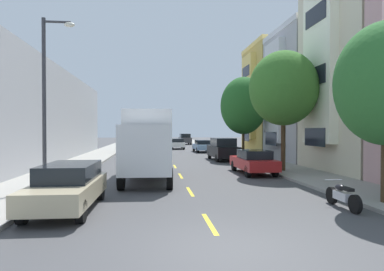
% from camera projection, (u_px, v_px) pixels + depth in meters
% --- Properties ---
extents(ground_plane, '(160.00, 160.00, 0.00)m').
position_uv_depth(ground_plane, '(167.00, 154.00, 37.38)').
color(ground_plane, '#424244').
extents(sidewalk_left, '(3.20, 120.00, 0.14)m').
position_uv_depth(sidewalk_left, '(98.00, 155.00, 34.57)').
color(sidewalk_left, '#99968E').
rests_on(sidewalk_left, ground_plane).
extents(sidewalk_right, '(3.20, 120.00, 0.14)m').
position_uv_depth(sidewalk_right, '(235.00, 154.00, 36.21)').
color(sidewalk_right, '#99968E').
rests_on(sidewalk_right, ground_plane).
extents(lane_centerline_dashes, '(0.14, 47.20, 0.01)m').
position_uv_depth(lane_centerline_dashes, '(170.00, 158.00, 31.92)').
color(lane_centerline_dashes, yellow).
rests_on(lane_centerline_dashes, ground_plane).
extents(townhouse_third_dove_grey, '(12.26, 7.45, 11.06)m').
position_uv_depth(townhouse_third_dove_grey, '(343.00, 98.00, 28.81)').
color(townhouse_third_dove_grey, '#A8A8AD').
rests_on(townhouse_third_dove_grey, ground_plane).
extents(townhouse_fourth_mustard, '(10.97, 7.45, 11.64)m').
position_uv_depth(townhouse_fourth_mustard, '(297.00, 102.00, 36.34)').
color(townhouse_fourth_mustard, tan).
rests_on(townhouse_fourth_mustard, ground_plane).
extents(street_tree_second, '(4.18, 4.18, 7.34)m').
position_uv_depth(street_tree_second, '(283.00, 88.00, 20.87)').
color(street_tree_second, '#47331E').
rests_on(street_tree_second, sidewalk_right).
extents(street_tree_third, '(4.04, 4.04, 7.17)m').
position_uv_depth(street_tree_third, '(243.00, 106.00, 30.07)').
color(street_tree_third, '#47331E').
rests_on(street_tree_third, sidewalk_right).
extents(street_lamp, '(1.35, 0.28, 7.18)m').
position_uv_depth(street_lamp, '(48.00, 91.00, 14.26)').
color(street_lamp, '#38383D').
rests_on(street_lamp, sidewalk_left).
extents(delivery_box_truck, '(2.65, 7.80, 3.64)m').
position_uv_depth(delivery_box_truck, '(149.00, 141.00, 18.16)').
color(delivery_box_truck, white).
rests_on(delivery_box_truck, ground_plane).
extents(parked_sedan_teal, '(1.91, 4.54, 1.43)m').
position_uv_depth(parked_sedan_teal, '(132.00, 144.00, 44.69)').
color(parked_sedan_teal, '#195B60').
rests_on(parked_sedan_teal, ground_plane).
extents(parked_hatchback_forest, '(1.76, 4.01, 1.50)m').
position_uv_depth(parked_hatchback_forest, '(129.00, 146.00, 39.34)').
color(parked_hatchback_forest, '#194C28').
rests_on(parked_hatchback_forest, ground_plane).
extents(parked_sedan_sky, '(1.91, 4.54, 1.43)m').
position_uv_depth(parked_sedan_sky, '(202.00, 146.00, 40.27)').
color(parked_sedan_sky, '#7A9EC6').
rests_on(parked_sedan_sky, ground_plane).
extents(parked_suv_black, '(2.08, 4.85, 1.93)m').
position_uv_depth(parked_suv_black, '(223.00, 149.00, 29.49)').
color(parked_suv_black, black).
rests_on(parked_suv_black, ground_plane).
extents(parked_sedan_red, '(1.84, 4.52, 1.43)m').
position_uv_depth(parked_sedan_red, '(253.00, 161.00, 20.43)').
color(parked_sedan_red, '#AD1E1E').
rests_on(parked_sedan_red, ground_plane).
extents(parked_suv_charcoal, '(2.06, 4.84, 1.93)m').
position_uv_depth(parked_suv_charcoal, '(185.00, 139.00, 62.04)').
color(parked_suv_charcoal, '#333338').
rests_on(parked_suv_charcoal, ground_plane).
extents(parked_wagon_champagne, '(1.92, 4.74, 1.50)m').
position_uv_depth(parked_wagon_champagne, '(68.00, 185.00, 11.25)').
color(parked_wagon_champagne, tan).
rests_on(parked_wagon_champagne, ground_plane).
extents(moving_white_sedan, '(1.80, 4.50, 1.43)m').
position_uv_depth(moving_white_sedan, '(177.00, 144.00, 46.90)').
color(moving_white_sedan, silver).
rests_on(moving_white_sedan, ground_plane).
extents(parked_motorcycle, '(0.62, 2.05, 0.90)m').
position_uv_depth(parked_motorcycle, '(343.00, 196.00, 11.43)').
color(parked_motorcycle, black).
rests_on(parked_motorcycle, ground_plane).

